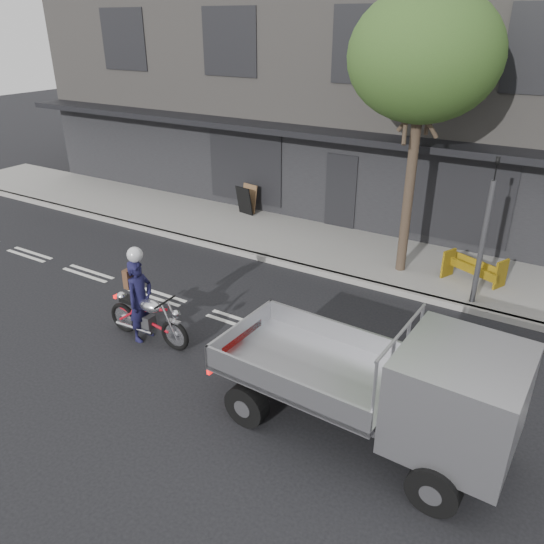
{
  "coord_description": "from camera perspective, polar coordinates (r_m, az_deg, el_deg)",
  "views": [
    {
      "loc": [
        5.81,
        -8.21,
        6.01
      ],
      "look_at": [
        0.54,
        0.5,
        1.16
      ],
      "focal_mm": 35.0,
      "sensor_mm": 36.0,
      "label": 1
    }
  ],
  "objects": [
    {
      "name": "flatbed_ute",
      "position": [
        8.04,
        16.37,
        -12.38
      ],
      "size": [
        4.65,
        2.08,
        2.12
      ],
      "rotation": [
        0.0,
        0.0,
        -0.04
      ],
      "color": "black",
      "rests_on": "ground"
    },
    {
      "name": "kerb",
      "position": [
        14.03,
        3.62,
        0.41
      ],
      "size": [
        32.0,
        0.2,
        0.15
      ],
      "primitive_type": "cube",
      "color": "gray",
      "rests_on": "ground"
    },
    {
      "name": "sidewalk",
      "position": [
        15.35,
        6.42,
        2.57
      ],
      "size": [
        32.0,
        3.2,
        0.15
      ],
      "primitive_type": "cube",
      "color": "gray",
      "rests_on": "ground"
    },
    {
      "name": "rider",
      "position": [
        11.06,
        -13.97,
        -3.01
      ],
      "size": [
        0.43,
        0.65,
        1.75
      ],
      "primitive_type": "imported",
      "rotation": [
        0.0,
        0.0,
        1.59
      ],
      "color": "#151437",
      "rests_on": "ground"
    },
    {
      "name": "street_tree",
      "position": [
        12.94,
        16.07,
        21.34
      ],
      "size": [
        3.4,
        3.4,
        6.74
      ],
      "color": "#382B21",
      "rests_on": "ground"
    },
    {
      "name": "building_main",
      "position": [
        20.46,
        15.39,
        19.0
      ],
      "size": [
        26.0,
        10.0,
        8.0
      ],
      "primitive_type": "cube",
      "color": "slate",
      "rests_on": "ground"
    },
    {
      "name": "sandwich_board",
      "position": [
        17.63,
        -3.01,
        7.66
      ],
      "size": [
        0.66,
        0.5,
        0.95
      ],
      "primitive_type": null,
      "rotation": [
        0.0,
        0.0,
        -0.18
      ],
      "color": "black",
      "rests_on": "sidewalk"
    },
    {
      "name": "traffic_light_pole",
      "position": [
        12.46,
        21.74,
        3.13
      ],
      "size": [
        0.12,
        0.12,
        3.5
      ],
      "color": "#2D2D30",
      "rests_on": "ground"
    },
    {
      "name": "motorcycle",
      "position": [
        11.12,
        -13.24,
        -4.7
      ],
      "size": [
        2.06,
        0.6,
        1.06
      ],
      "rotation": [
        0.0,
        0.0,
        0.02
      ],
      "color": "black",
      "rests_on": "ground"
    },
    {
      "name": "ground",
      "position": [
        11.72,
        -3.54,
        -5.43
      ],
      "size": [
        80.0,
        80.0,
        0.0
      ],
      "primitive_type": "plane",
      "color": "black",
      "rests_on": "ground"
    },
    {
      "name": "construction_barrier",
      "position": [
        13.69,
        20.74,
        0.12
      ],
      "size": [
        1.44,
        1.04,
        0.75
      ],
      "primitive_type": null,
      "rotation": [
        0.0,
        0.0,
        -0.43
      ],
      "color": "yellow",
      "rests_on": "sidewalk"
    }
  ]
}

